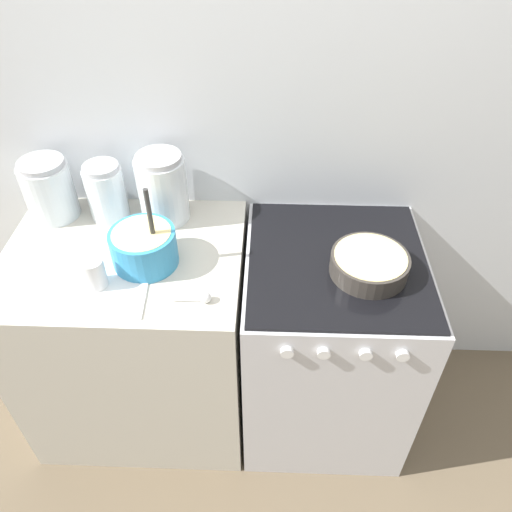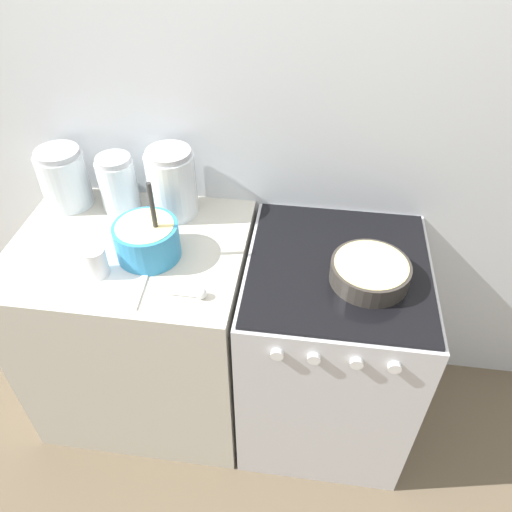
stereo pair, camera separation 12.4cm
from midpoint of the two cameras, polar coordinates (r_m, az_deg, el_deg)
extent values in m
plane|color=brown|center=(2.24, -3.49, -23.40)|extent=(12.00, 12.00, 0.00)
cube|color=silver|center=(1.83, -3.26, 14.71)|extent=(4.67, 0.05, 2.40)
cube|color=beige|center=(2.11, -14.75, -8.95)|extent=(0.83, 0.66, 0.89)
cube|color=silver|center=(2.04, 6.21, -9.88)|extent=(0.63, 0.66, 0.87)
cube|color=black|center=(1.72, 7.27, -0.60)|extent=(0.61, 0.63, 0.01)
cylinder|color=white|center=(1.53, 1.21, -11.03)|extent=(0.04, 0.02, 0.04)
cylinder|color=white|center=(1.54, 5.41, -11.10)|extent=(0.04, 0.02, 0.04)
cylinder|color=white|center=(1.55, 10.16, -11.11)|extent=(0.04, 0.02, 0.04)
cylinder|color=white|center=(1.57, 14.22, -11.06)|extent=(0.04, 0.02, 0.04)
cylinder|color=#338CBF|center=(1.70, -14.73, 0.83)|extent=(0.22, 0.22, 0.13)
cylinder|color=#EFDB8C|center=(1.68, -14.91, 1.62)|extent=(0.19, 0.19, 0.07)
cylinder|color=#333333|center=(1.63, -14.00, 3.32)|extent=(0.02, 0.02, 0.28)
cylinder|color=#38332D|center=(1.66, 10.73, -1.03)|extent=(0.26, 0.26, 0.07)
cylinder|color=#EFDB8C|center=(1.65, 10.76, -0.84)|extent=(0.24, 0.24, 0.06)
cylinder|color=silver|center=(2.01, -24.21, 6.73)|extent=(0.18, 0.18, 0.21)
cylinder|color=red|center=(2.03, -23.88, 5.77)|extent=(0.16, 0.16, 0.13)
cylinder|color=#B2B2B7|center=(1.96, -25.14, 9.48)|extent=(0.16, 0.16, 0.02)
cylinder|color=silver|center=(1.93, -18.51, 6.73)|extent=(0.14, 0.14, 0.20)
cylinder|color=tan|center=(1.95, -18.27, 5.78)|extent=(0.12, 0.12, 0.12)
cylinder|color=#B2B2B7|center=(1.88, -19.22, 9.45)|extent=(0.13, 0.13, 0.02)
cylinder|color=silver|center=(1.86, -12.52, 7.35)|extent=(0.18, 0.18, 0.24)
cylinder|color=silver|center=(1.89, -12.31, 6.13)|extent=(0.16, 0.16, 0.14)
cylinder|color=#B2B2B7|center=(1.79, -13.13, 10.80)|extent=(0.16, 0.16, 0.02)
cylinder|color=silver|center=(1.67, -20.08, -1.99)|extent=(0.07, 0.07, 0.11)
cube|color=white|center=(1.67, -18.05, -3.93)|extent=(0.23, 0.26, 0.01)
cylinder|color=white|center=(1.58, -10.03, -5.01)|extent=(0.09, 0.01, 0.01)
sphere|color=white|center=(1.56, -8.06, -4.78)|extent=(0.04, 0.04, 0.04)
camera|label=1|loc=(0.06, -92.18, -1.93)|focal=35.00mm
camera|label=2|loc=(0.06, 87.82, 1.93)|focal=35.00mm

